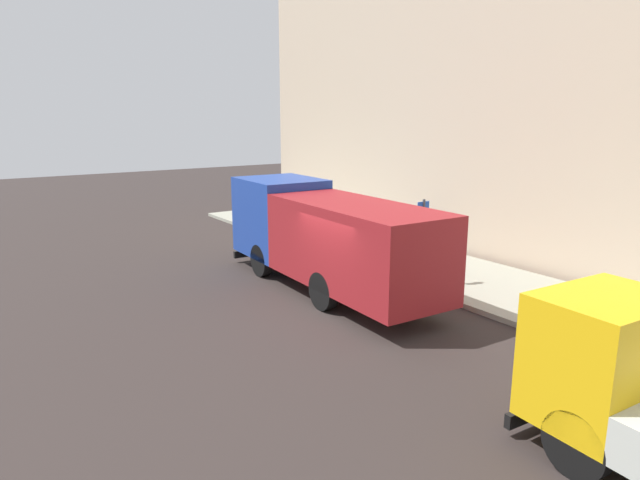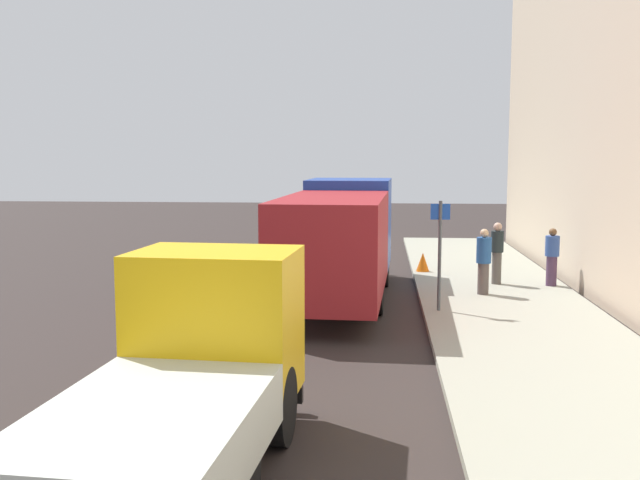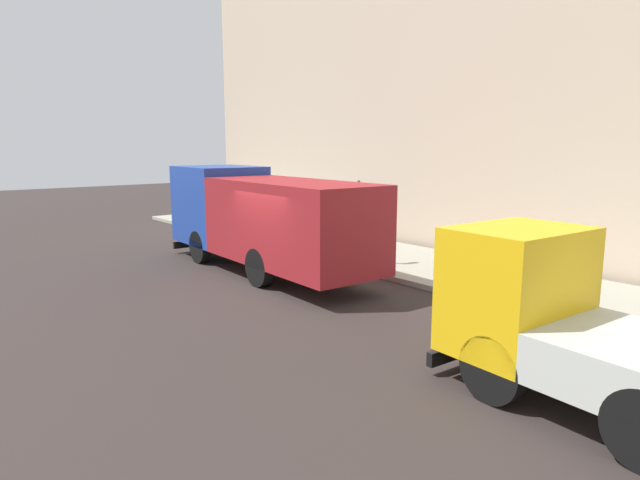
% 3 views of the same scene
% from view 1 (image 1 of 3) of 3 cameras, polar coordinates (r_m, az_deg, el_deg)
% --- Properties ---
extents(ground, '(80.00, 80.00, 0.00)m').
position_cam_1_polar(ground, '(14.46, 1.35, -7.50)').
color(ground, '#312826').
extents(sidewalk, '(4.12, 30.00, 0.14)m').
position_cam_1_polar(sidewalk, '(17.74, 14.72, -3.81)').
color(sidewalk, '#9F9F8E').
rests_on(sidewalk, ground).
extents(building_facade, '(0.50, 30.00, 12.75)m').
position_cam_1_polar(building_facade, '(19.11, 21.07, 16.08)').
color(building_facade, beige).
rests_on(building_facade, ground).
extents(large_utility_truck, '(2.69, 8.64, 3.01)m').
position_cam_1_polar(large_utility_truck, '(15.91, 0.56, 0.58)').
color(large_utility_truck, '#1C3E9F').
rests_on(large_utility_truck, ground).
extents(pedestrian_walking, '(0.42, 0.42, 1.71)m').
position_cam_1_polar(pedestrian_walking, '(20.19, 7.05, 1.40)').
color(pedestrian_walking, '#57514A').
rests_on(pedestrian_walking, sidewalk).
extents(pedestrian_standing, '(0.53, 0.53, 1.69)m').
position_cam_1_polar(pedestrian_standing, '(18.68, 8.90, 0.34)').
color(pedestrian_standing, '#5A4F4A').
rests_on(pedestrian_standing, sidewalk).
extents(pedestrian_third, '(0.40, 0.40, 1.58)m').
position_cam_1_polar(pedestrian_third, '(21.08, 10.29, 1.54)').
color(pedestrian_third, '#4D334E').
rests_on(pedestrian_third, sidewalk).
extents(traffic_cone_orange, '(0.40, 0.40, 0.58)m').
position_cam_1_polar(traffic_cone_orange, '(20.73, -0.70, 0.05)').
color(traffic_cone_orange, orange).
rests_on(traffic_cone_orange, sidewalk).
extents(street_sign_post, '(0.44, 0.08, 2.53)m').
position_cam_1_polar(street_sign_post, '(16.24, 10.63, 0.58)').
color(street_sign_post, '#4C5156').
rests_on(street_sign_post, sidewalk).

